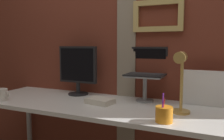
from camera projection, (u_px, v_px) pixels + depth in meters
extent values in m
cube|color=brown|center=(132.00, 31.00, 2.03)|extent=(3.28, 0.12, 2.58)
cube|color=gray|center=(126.00, 30.00, 1.98)|extent=(0.17, 0.01, 2.58)
cube|color=tan|center=(158.00, 2.00, 1.83)|extent=(0.40, 0.03, 0.04)
cube|color=tan|center=(157.00, 29.00, 1.86)|extent=(0.40, 0.03, 0.04)
cube|color=tan|center=(136.00, 17.00, 1.92)|extent=(0.04, 0.03, 0.17)
cube|color=tan|center=(181.00, 15.00, 1.77)|extent=(0.04, 0.03, 0.17)
cube|color=white|center=(107.00, 106.00, 1.76)|extent=(2.20, 0.66, 0.03)
cylinder|color=#B2B2B7|center=(29.00, 123.00, 2.47)|extent=(0.05, 0.05, 0.69)
cylinder|color=black|center=(78.00, 94.00, 2.11)|extent=(0.18, 0.18, 0.01)
cylinder|color=black|center=(78.00, 88.00, 2.10)|extent=(0.04, 0.04, 0.10)
cube|color=black|center=(78.00, 65.00, 2.08)|extent=(0.37, 0.04, 0.32)
cube|color=black|center=(77.00, 65.00, 2.06)|extent=(0.33, 0.00, 0.29)
cylinder|color=gray|center=(145.00, 100.00, 1.85)|extent=(0.14, 0.14, 0.01)
cylinder|color=gray|center=(145.00, 88.00, 1.84)|extent=(0.03, 0.03, 0.18)
cube|color=gray|center=(145.00, 76.00, 1.83)|extent=(0.28, 0.22, 0.01)
cube|color=black|center=(145.00, 75.00, 1.83)|extent=(0.30, 0.21, 0.01)
cube|color=#2D2D30|center=(146.00, 74.00, 1.85)|extent=(0.26, 0.12, 0.00)
cube|color=black|center=(150.00, 60.00, 1.94)|extent=(0.30, 0.05, 0.21)
cube|color=black|center=(149.00, 60.00, 1.93)|extent=(0.27, 0.04, 0.18)
cube|color=white|center=(208.00, 89.00, 1.67)|extent=(0.37, 0.06, 0.27)
cylinder|color=tan|center=(181.00, 112.00, 1.54)|extent=(0.12, 0.12, 0.02)
cylinder|color=tan|center=(182.00, 82.00, 1.52)|extent=(0.02, 0.02, 0.37)
cylinder|color=tan|center=(180.00, 57.00, 1.42)|extent=(0.07, 0.11, 0.07)
cylinder|color=orange|center=(164.00, 114.00, 1.35)|extent=(0.10, 0.10, 0.09)
cylinder|color=red|center=(163.00, 110.00, 1.34)|extent=(0.03, 0.02, 0.13)
cylinder|color=purple|center=(162.00, 107.00, 1.33)|extent=(0.01, 0.01, 0.16)
cylinder|color=silver|center=(1.00, 95.00, 1.88)|extent=(0.10, 0.10, 0.09)
torus|color=silver|center=(7.00, 95.00, 1.86)|extent=(0.05, 0.01, 0.05)
cube|color=silver|center=(100.00, 101.00, 1.78)|extent=(0.22, 0.17, 0.04)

